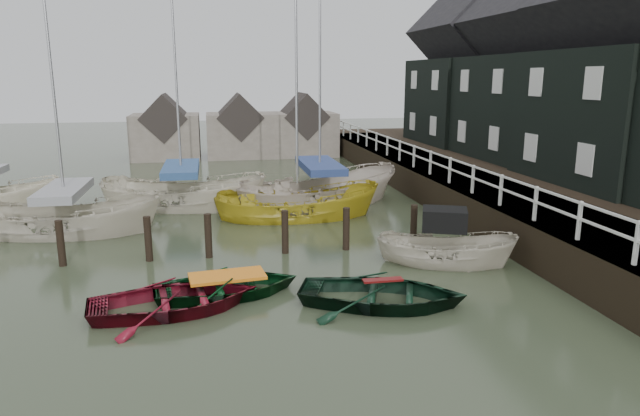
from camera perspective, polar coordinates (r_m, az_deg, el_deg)
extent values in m
plane|color=#2F3823|center=(15.43, -6.49, -8.06)|extent=(120.00, 120.00, 0.00)
cube|color=black|center=(26.85, 12.33, 3.90)|extent=(3.00, 32.00, 0.20)
cube|color=silver|center=(26.15, 9.40, 6.12)|extent=(0.06, 32.00, 0.06)
cube|color=silver|center=(26.20, 9.37, 5.25)|extent=(0.06, 32.00, 0.06)
cube|color=black|center=(29.67, 22.03, 1.35)|extent=(14.00, 38.00, 1.50)
cube|color=black|center=(25.16, 28.96, 7.96)|extent=(6.40, 7.00, 5.00)
cube|color=black|center=(30.87, 20.66, 9.39)|extent=(6.00, 7.00, 5.00)
cube|color=black|center=(30.95, 21.32, 17.25)|extent=(6.11, 7.14, 6.11)
cube|color=black|center=(37.03, 15.00, 10.26)|extent=(6.40, 7.00, 5.00)
cube|color=black|center=(37.10, 15.40, 16.82)|extent=(6.52, 7.14, 6.52)
cylinder|color=black|center=(18.63, -24.44, -3.82)|extent=(0.22, 0.22, 1.80)
cylinder|color=black|center=(18.19, -16.77, -3.58)|extent=(0.22, 0.22, 1.80)
cylinder|color=black|center=(18.08, -11.08, -3.36)|extent=(0.22, 0.22, 1.80)
cylinder|color=black|center=(18.21, -3.51, -3.01)|extent=(0.22, 0.22, 1.80)
cylinder|color=black|center=(18.56, 2.63, -2.69)|extent=(0.22, 0.22, 1.80)
cylinder|color=black|center=(19.21, 9.32, -2.31)|extent=(0.22, 0.22, 1.80)
cube|color=#665B51|center=(40.68, -15.14, 6.93)|extent=(4.50, 4.00, 3.00)
cube|color=#282321|center=(40.57, -15.25, 8.75)|extent=(3.18, 4.08, 3.18)
cube|color=#665B51|center=(40.62, -8.04, 7.24)|extent=(4.50, 4.00, 3.00)
cube|color=#282321|center=(40.51, -8.10, 9.07)|extent=(3.18, 4.08, 3.18)
cube|color=#665B51|center=(41.08, -1.71, 7.42)|extent=(4.50, 4.00, 3.00)
cube|color=#282321|center=(40.98, -1.72, 9.23)|extent=(3.18, 4.08, 3.18)
imported|color=maroon|center=(14.44, -14.21, -9.91)|extent=(4.40, 3.43, 0.83)
imported|color=black|center=(15.13, -9.19, -8.57)|extent=(3.99, 3.06, 0.77)
imported|color=black|center=(14.43, 6.23, -9.58)|extent=(4.85, 4.16, 0.85)
imported|color=beige|center=(17.67, 12.39, -5.51)|extent=(4.42, 2.98, 1.60)
cube|color=black|center=(17.47, 12.35, -1.12)|extent=(1.58, 1.41, 0.65)
imported|color=beige|center=(22.52, -23.88, -2.31)|extent=(7.04, 3.35, 2.62)
cylinder|color=#B2B2B7|center=(21.84, -25.41, 13.49)|extent=(0.10, 0.10, 9.44)
cube|color=gray|center=(22.19, -24.25, 1.58)|extent=(3.87, 1.80, 0.30)
imported|color=beige|center=(25.36, -13.52, 0.09)|extent=(7.81, 4.71, 2.83)
cylinder|color=#B2B2B7|center=(24.75, -14.27, 13.72)|extent=(0.10, 0.10, 8.85)
cube|color=navy|center=(25.04, -13.72, 3.83)|extent=(4.28, 2.54, 0.30)
imported|color=gold|center=(22.90, -2.25, -0.93)|extent=(6.66, 2.70, 2.54)
cylinder|color=#B2B2B7|center=(22.22, -2.38, 12.96)|extent=(0.10, 0.10, 8.20)
imported|color=#C0B2A4|center=(25.03, -0.01, 0.29)|extent=(8.21, 5.01, 2.97)
cylinder|color=#B2B2B7|center=(24.41, -0.01, 13.84)|extent=(0.10, 0.10, 8.46)
cube|color=navy|center=(24.70, -0.01, 4.26)|extent=(4.50, 2.70, 0.30)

